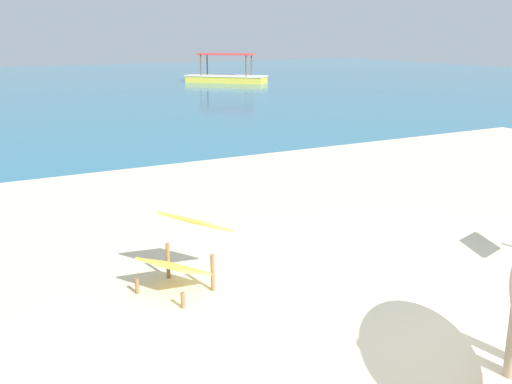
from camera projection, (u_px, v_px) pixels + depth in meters
sand_beach at (464, 360)px, 4.22m from camera, size 18.00×14.00×0.04m
water_surface at (16, 93)px, 22.79m from camera, size 60.00×36.00×0.03m
deck_chair_near at (185, 246)px, 5.30m from camera, size 0.93×0.83×0.68m
boat_yellow at (226, 76)px, 27.08m from camera, size 3.37×3.46×1.29m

